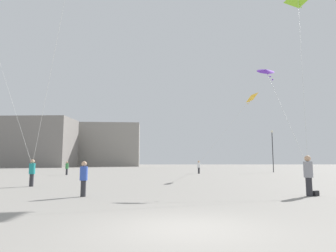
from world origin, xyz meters
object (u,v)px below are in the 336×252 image
at_px(kite_violet_diamond, 266,71).
at_px(lamppost_east, 272,145).
at_px(building_right_hall, 105,145).
at_px(handbag_beside_flyer, 316,193).
at_px(kite_lime_delta, 298,1).
at_px(person_in_grey, 308,174).
at_px(person_in_teal, 32,172).
at_px(person_in_blue, 84,177).
at_px(kite_amber_delta, 251,99).
at_px(person_in_green, 67,167).
at_px(person_in_white, 199,166).
at_px(building_centre_hall, 29,143).

bearing_deg(kite_violet_diamond, lamppost_east, 68.89).
height_order(building_right_hall, handbag_beside_flyer, building_right_hall).
bearing_deg(lamppost_east, kite_lime_delta, -102.85).
xyz_separation_m(person_in_grey, person_in_teal, (-14.90, 5.59, -0.08)).
relative_size(building_right_hall, lamppost_east, 3.71).
relative_size(person_in_grey, person_in_teal, 1.08).
relative_size(person_in_blue, person_in_teal, 0.93).
bearing_deg(kite_violet_diamond, handbag_beside_flyer, -88.08).
relative_size(kite_amber_delta, building_right_hall, 0.46).
relative_size(person_in_blue, handbag_beside_flyer, 4.92).
height_order(person_in_green, building_right_hall, building_right_hall).
bearing_deg(handbag_beside_flyer, person_in_white, 95.04).
bearing_deg(lamppost_east, person_in_blue, -123.85).
xyz_separation_m(person_in_teal, handbag_beside_flyer, (15.25, -5.49, -0.81)).
distance_m(person_in_green, lamppost_east, 28.53).
distance_m(kite_amber_delta, building_centre_hall, 69.73).
relative_size(person_in_green, lamppost_east, 0.26).
relative_size(kite_violet_diamond, building_right_hall, 0.29).
xyz_separation_m(kite_violet_diamond, lamppost_east, (9.32, 24.13, -3.50)).
distance_m(person_in_blue, building_right_hall, 84.89).
bearing_deg(kite_violet_diamond, person_in_green, 137.81).
bearing_deg(person_in_teal, kite_amber_delta, -131.64).
xyz_separation_m(person_in_grey, lamppost_east, (9.49, 29.44, 2.99)).
xyz_separation_m(lamppost_east, handbag_beside_flyer, (-9.14, -29.34, -3.88)).
height_order(person_in_green, kite_violet_diamond, kite_violet_diamond).
height_order(kite_amber_delta, lamppost_east, kite_amber_delta).
relative_size(person_in_green, building_right_hall, 0.07).
height_order(person_in_grey, lamppost_east, lamppost_east).
bearing_deg(handbag_beside_flyer, building_centre_hall, 122.41).
relative_size(person_in_grey, kite_lime_delta, 0.12).
xyz_separation_m(person_in_blue, building_right_hall, (-14.95, 83.34, 5.99)).
bearing_deg(person_in_white, building_centre_hall, 120.70).
bearing_deg(person_in_blue, person_in_grey, 139.06).
relative_size(person_in_grey, lamppost_east, 0.30).
height_order(kite_lime_delta, handbag_beside_flyer, kite_lime_delta).
distance_m(kite_violet_diamond, lamppost_east, 26.10).
height_order(person_in_grey, person_in_white, person_in_grey).
bearing_deg(person_in_blue, building_right_hall, -120.34).
xyz_separation_m(kite_lime_delta, building_right_hall, (-30.35, 72.82, -8.62)).
height_order(person_in_blue, handbag_beside_flyer, person_in_blue).
relative_size(person_in_green, kite_amber_delta, 0.15).
xyz_separation_m(person_in_white, kite_amber_delta, (4.22, -9.42, 6.99)).
bearing_deg(building_centre_hall, person_in_white, -46.43).
bearing_deg(person_in_grey, building_right_hall, 12.39).
height_order(kite_amber_delta, handbag_beside_flyer, kite_amber_delta).
distance_m(person_in_grey, building_right_hall, 87.33).
relative_size(building_right_hall, handbag_beside_flyer, 71.16).
bearing_deg(building_right_hall, person_in_white, -68.18).
bearing_deg(kite_amber_delta, lamppost_east, 62.31).
xyz_separation_m(kite_amber_delta, handbag_beside_flyer, (-2.00, -15.73, -7.79)).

